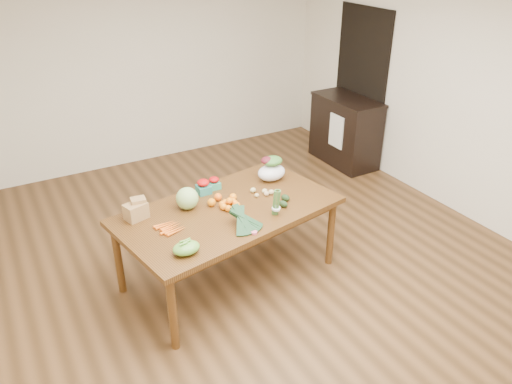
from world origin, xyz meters
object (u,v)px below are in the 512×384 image
paper_bag (136,210)px  kale_bunch (247,221)px  salad_bag (272,170)px  asparagus_bundle (276,202)px  cabinet (345,131)px  dining_table (229,243)px  cabbage (187,198)px  mandarin_cluster (230,202)px

paper_bag → kale_bunch: bearing=-39.5°
salad_bag → kale_bunch: bearing=-133.7°
kale_bunch → asparagus_bundle: (0.33, 0.08, 0.05)m
cabinet → paper_bag: 3.68m
salad_bag → asparagus_bundle: bearing=-117.8°
kale_bunch → dining_table: bearing=77.1°
asparagus_bundle → cabbage: bearing=131.7°
kale_bunch → salad_bag: size_ratio=1.38×
cabbage → kale_bunch: (0.29, -0.57, -0.02)m
cabinet → asparagus_bundle: asparagus_bundle is taller
dining_table → mandarin_cluster: mandarin_cluster is taller
paper_bag → dining_table: bearing=-16.9°
cabinet → mandarin_cluster: cabinet is taller
cabinet → paper_bag: cabinet is taller
cabinet → asparagus_bundle: 3.02m
cabinet → mandarin_cluster: (-2.61, -1.58, 0.33)m
paper_bag → asparagus_bundle: bearing=-26.5°
paper_bag → salad_bag: 1.41m
cabbage → mandarin_cluster: bearing=-26.5°
dining_table → cabinet: 3.08m
cabinet → asparagus_bundle: size_ratio=4.08×
cabinet → mandarin_cluster: bearing=-148.8°
cabinet → paper_bag: (-3.40, -1.36, 0.37)m
cabbage → kale_bunch: bearing=-62.6°
kale_bunch → salad_bag: bearing=35.9°
dining_table → mandarin_cluster: size_ratio=10.84×
mandarin_cluster → asparagus_bundle: bearing=-47.9°
paper_bag → salad_bag: salad_bag is taller
paper_bag → asparagus_bundle: 1.21m
cabbage → kale_bunch: cabbage is taller
cabinet → asparagus_bundle: bearing=-140.6°
paper_bag → cabbage: size_ratio=1.23×
kale_bunch → salad_bag: 0.95m
paper_bag → salad_bag: bearing=2.9°
asparagus_bundle → kale_bunch: bearing=-177.7°
asparagus_bundle → paper_bag: bearing=143.1°
paper_bag → mandarin_cluster: paper_bag is taller
mandarin_cluster → kale_bunch: bearing=-96.2°
dining_table → kale_bunch: 0.59m
kale_bunch → asparagus_bundle: asparagus_bundle is taller
cabbage → asparagus_bundle: 0.80m
paper_bag → cabbage: bearing=-6.4°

